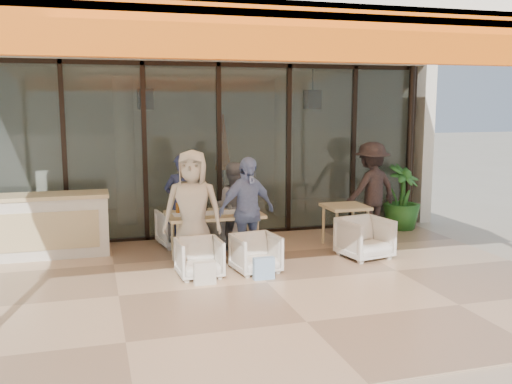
# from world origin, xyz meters

# --- Properties ---
(ground) EXTENTS (70.00, 70.00, 0.00)m
(ground) POSITION_xyz_m (0.00, 0.00, 0.00)
(ground) COLOR #C6B293
(ground) RESTS_ON ground
(terrace_floor) EXTENTS (8.00, 6.00, 0.01)m
(terrace_floor) POSITION_xyz_m (0.00, 0.00, 0.01)
(terrace_floor) COLOR tan
(terrace_floor) RESTS_ON ground
(terrace_structure) EXTENTS (8.00, 6.00, 3.40)m
(terrace_structure) POSITION_xyz_m (0.00, -0.26, 3.25)
(terrace_structure) COLOR silver
(terrace_structure) RESTS_ON ground
(glass_storefront) EXTENTS (8.08, 0.10, 3.20)m
(glass_storefront) POSITION_xyz_m (0.00, 3.00, 1.60)
(glass_storefront) COLOR #9EADA3
(glass_storefront) RESTS_ON ground
(interior_block) EXTENTS (9.05, 3.62, 3.52)m
(interior_block) POSITION_xyz_m (0.01, 5.31, 2.23)
(interior_block) COLOR silver
(interior_block) RESTS_ON ground
(host_counter) EXTENTS (1.85, 0.65, 1.04)m
(host_counter) POSITION_xyz_m (-2.94, 2.30, 0.53)
(host_counter) COLOR silver
(host_counter) RESTS_ON ground
(dining_table) EXTENTS (1.50, 0.90, 0.93)m
(dining_table) POSITION_xyz_m (-0.43, 1.51, 0.69)
(dining_table) COLOR #DAC085
(dining_table) RESTS_ON ground
(chair_far_left) EXTENTS (0.79, 0.75, 0.71)m
(chair_far_left) POSITION_xyz_m (-0.84, 2.45, 0.36)
(chair_far_left) COLOR white
(chair_far_left) RESTS_ON ground
(chair_far_right) EXTENTS (0.84, 0.82, 0.69)m
(chair_far_right) POSITION_xyz_m (-0.00, 2.45, 0.34)
(chair_far_right) COLOR white
(chair_far_right) RESTS_ON ground
(chair_near_left) EXTENTS (0.64, 0.60, 0.63)m
(chair_near_left) POSITION_xyz_m (-0.84, 0.55, 0.31)
(chair_near_left) COLOR white
(chair_near_left) RESTS_ON ground
(chair_near_right) EXTENTS (0.70, 0.66, 0.64)m
(chair_near_right) POSITION_xyz_m (-0.00, 0.55, 0.32)
(chair_near_right) COLOR white
(chair_near_right) RESTS_ON ground
(diner_navy) EXTENTS (0.66, 0.49, 1.67)m
(diner_navy) POSITION_xyz_m (-0.84, 1.95, 0.83)
(diner_navy) COLOR #1B1E3B
(diner_navy) RESTS_ON ground
(diner_grey) EXTENTS (0.87, 0.76, 1.50)m
(diner_grey) POSITION_xyz_m (-0.00, 1.95, 0.75)
(diner_grey) COLOR #5E5E62
(diner_grey) RESTS_ON ground
(diner_cream) EXTENTS (1.01, 0.81, 1.80)m
(diner_cream) POSITION_xyz_m (-0.84, 1.05, 0.90)
(diner_cream) COLOR beige
(diner_cream) RESTS_ON ground
(diner_periwinkle) EXTENTS (1.06, 0.70, 1.67)m
(diner_periwinkle) POSITION_xyz_m (-0.00, 1.05, 0.84)
(diner_periwinkle) COLOR #6879AE
(diner_periwinkle) RESTS_ON ground
(tote_bag_cream) EXTENTS (0.30, 0.10, 0.34)m
(tote_bag_cream) POSITION_xyz_m (-0.84, 0.15, 0.17)
(tote_bag_cream) COLOR silver
(tote_bag_cream) RESTS_ON ground
(tote_bag_blue) EXTENTS (0.30, 0.10, 0.34)m
(tote_bag_blue) POSITION_xyz_m (-0.00, 0.15, 0.17)
(tote_bag_blue) COLOR #99BFD8
(tote_bag_blue) RESTS_ON ground
(side_table) EXTENTS (0.70, 0.70, 0.74)m
(side_table) POSITION_xyz_m (1.89, 1.56, 0.64)
(side_table) COLOR #DAC085
(side_table) RESTS_ON ground
(side_chair) EXTENTS (0.83, 0.80, 0.74)m
(side_chair) POSITION_xyz_m (1.89, 0.81, 0.37)
(side_chair) COLOR white
(side_chair) RESTS_ON ground
(standing_woman) EXTENTS (1.28, 0.95, 1.77)m
(standing_woman) POSITION_xyz_m (2.73, 2.25, 0.88)
(standing_woman) COLOR black
(standing_woman) RESTS_ON ground
(potted_palm) EXTENTS (0.99, 0.99, 1.29)m
(potted_palm) POSITION_xyz_m (3.56, 2.54, 0.64)
(potted_palm) COLOR #1E5919
(potted_palm) RESTS_ON ground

